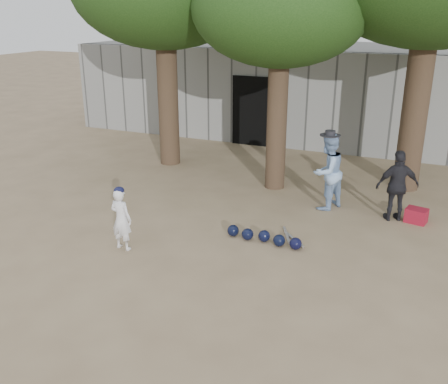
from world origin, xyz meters
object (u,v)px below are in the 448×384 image
at_px(red_bag, 416,215).
at_px(spectator_dark, 397,186).
at_px(boy_player, 121,219).
at_px(spectator_blue, 327,172).

bearing_deg(red_bag, spectator_dark, -174.89).
xyz_separation_m(boy_player, spectator_dark, (4.48, 3.39, 0.16)).
height_order(spectator_blue, red_bag, spectator_blue).
relative_size(spectator_dark, red_bag, 3.59).
xyz_separation_m(spectator_blue, spectator_dark, (1.48, -0.08, -0.09)).
distance_m(spectator_dark, red_bag, 0.75).
bearing_deg(spectator_dark, spectator_blue, -28.30).
relative_size(boy_player, spectator_blue, 0.70).
relative_size(spectator_blue, spectator_dark, 1.12).
height_order(boy_player, red_bag, boy_player).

